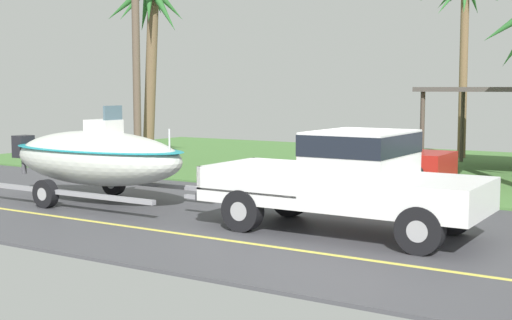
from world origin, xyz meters
name	(u,v)px	position (x,y,z in m)	size (l,w,h in m)	color
ground	(463,182)	(0.00, 8.38, -0.01)	(36.00, 22.00, 0.11)	#424247
pickup_truck_towing	(359,178)	(0.42, -0.07, 1.06)	(5.48, 2.13, 1.92)	silver
boat_on_trailer	(96,157)	(-6.26, -0.07, 1.08)	(6.26, 2.42, 2.30)	gray
parked_sedan_near	(374,157)	(-2.39, 7.43, 0.67)	(4.34, 1.94, 1.38)	#B21E19
palm_tree_near_left	(466,9)	(-1.83, 14.69, 5.64)	(3.10, 3.10, 7.07)	brown
palm_tree_far_left	(149,26)	(-10.52, 6.86, 4.84)	(2.95, 2.46, 6.58)	brown
utility_pole	(136,50)	(-9.31, 4.80, 3.88)	(0.24, 1.80, 7.46)	brown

